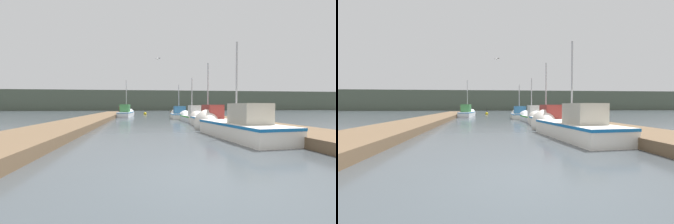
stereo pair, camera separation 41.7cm
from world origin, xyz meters
TOP-DOWN VIEW (x-y plane):
  - ground_plane at (0.00, 0.00)m, footprint 200.00×200.00m
  - dock_left at (-5.49, 16.00)m, footprint 2.93×40.00m
  - dock_right at (5.49, 16.00)m, footprint 2.93×40.00m
  - distant_shore_ridge at (0.00, 65.82)m, footprint 120.00×16.00m
  - fishing_boat_0 at (2.90, 5.83)m, footprint 2.37×6.33m
  - fishing_boat_1 at (3.11, 10.42)m, footprint 1.48×5.61m
  - fishing_boat_2 at (3.21, 15.66)m, footprint 1.49×5.20m
  - fishing_boat_3 at (2.87, 20.16)m, footprint 1.90×4.45m
  - fishing_boat_4 at (-3.01, 24.31)m, footprint 1.87×5.96m
  - mooring_piling_0 at (4.11, 15.48)m, footprint 0.31×0.31m
  - mooring_piling_1 at (-3.94, 25.43)m, footprint 0.26×0.26m
  - channel_buoy at (-0.55, 30.74)m, footprint 0.47×0.47m
  - seagull_lead at (0.13, 14.45)m, footprint 0.44×0.50m

SIDE VIEW (x-z plane):
  - ground_plane at x=0.00m, z-range 0.00..0.00m
  - channel_buoy at x=-0.55m, z-range -0.35..0.62m
  - dock_left at x=-5.49m, z-range 0.00..0.38m
  - dock_right at x=5.49m, z-range 0.00..0.38m
  - fishing_boat_2 at x=3.21m, z-range -1.72..2.49m
  - fishing_boat_3 at x=2.87m, z-range -1.66..2.50m
  - fishing_boat_0 at x=2.90m, z-range -1.91..2.83m
  - fishing_boat_1 at x=3.11m, z-range -1.82..2.74m
  - fishing_boat_4 at x=-3.01m, z-range -1.95..2.92m
  - mooring_piling_0 at x=4.11m, z-range 0.01..1.28m
  - mooring_piling_1 at x=-3.94m, z-range 0.01..1.33m
  - distant_shore_ridge at x=0.00m, z-range 0.00..5.59m
  - seagull_lead at x=0.13m, z-range 5.18..5.31m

